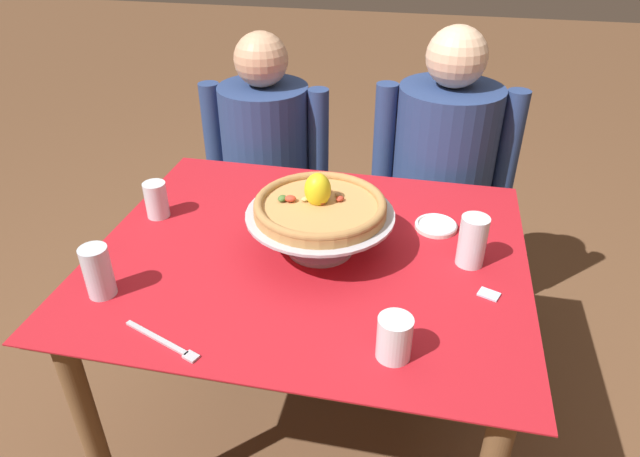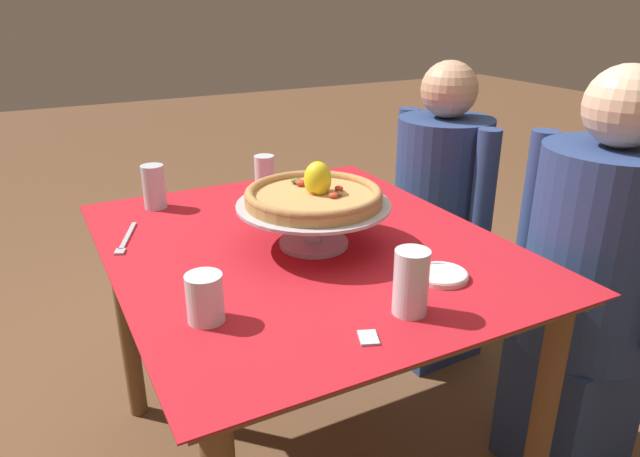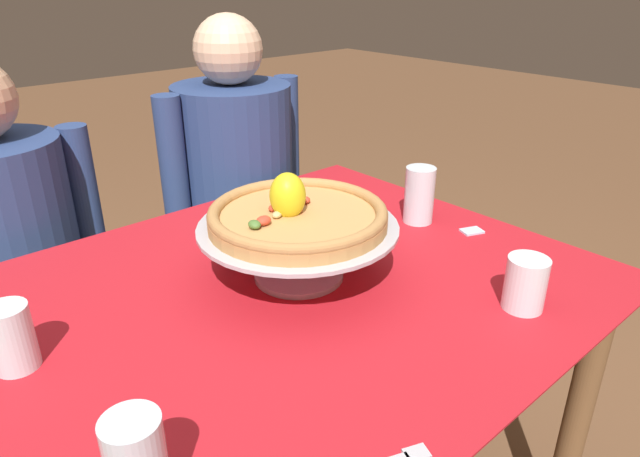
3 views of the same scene
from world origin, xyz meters
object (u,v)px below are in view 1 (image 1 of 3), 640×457
object	(u,v)px
pizza	(320,205)
water_glass_side_left	(157,202)
side_plate	(436,225)
pizza_stand	(320,223)
diner_right	(440,191)
water_glass_front_left	(99,275)
dinner_fork	(165,342)
diner_left	(268,181)
water_glass_side_right	(472,244)
water_glass_front_right	(394,340)
sugar_packet	(489,294)

from	to	relation	value
pizza	water_glass_side_left	distance (m)	0.53
side_plate	pizza_stand	bearing A→B (deg)	-150.14
pizza_stand	diner_right	bearing A→B (deg)	65.61
pizza	side_plate	size ratio (longest dim) A/B	2.87
water_glass_side_left	side_plate	world-z (taller)	water_glass_side_left
pizza_stand	water_glass_front_left	distance (m)	0.57
water_glass_side_left	dinner_fork	bearing A→B (deg)	-63.26
dinner_fork	diner_left	bearing A→B (deg)	95.67
water_glass_side_left	diner_right	distance (m)	1.07
water_glass_front_left	side_plate	bearing A→B (deg)	31.07
pizza_stand	water_glass_side_left	bearing A→B (deg)	171.60
water_glass_side_left	water_glass_side_right	bearing A→B (deg)	-3.61
pizza_stand	pizza	world-z (taller)	pizza
water_glass_front_right	dinner_fork	distance (m)	0.50
dinner_fork	side_plate	bearing A→B (deg)	47.05
water_glass_side_left	sugar_packet	world-z (taller)	water_glass_side_left
water_glass_front_right	side_plate	bearing A→B (deg)	82.48
water_glass_side_right	pizza_stand	bearing A→B (deg)	-177.39
sugar_packet	diner_right	size ratio (longest dim) A/B	0.04
pizza	water_glass_side_left	bearing A→B (deg)	171.75
pizza	water_glass_side_right	size ratio (longest dim) A/B	2.51
water_glass_front_right	water_glass_front_left	bearing A→B (deg)	174.91
water_glass_side_left	sugar_packet	distance (m)	0.98
pizza	dinner_fork	world-z (taller)	pizza
diner_right	pizza	bearing A→B (deg)	-114.51
water_glass_front_left	dinner_fork	size ratio (longest dim) A/B	0.65
dinner_fork	sugar_packet	size ratio (longest dim) A/B	4.14
dinner_fork	water_glass_front_right	bearing A→B (deg)	7.78
pizza_stand	sugar_packet	size ratio (longest dim) A/B	7.95
sugar_packet	side_plate	bearing A→B (deg)	115.86
side_plate	sugar_packet	xyz separation A→B (m)	(0.14, -0.29, -0.01)
pizza	side_plate	xyz separation A→B (m)	(0.31, 0.18, -0.13)
water_glass_side_left	sugar_packet	bearing A→B (deg)	-10.97
pizza	water_glass_side_right	bearing A→B (deg)	2.39
pizza	water_glass_side_right	xyz separation A→B (m)	(0.40, 0.02, -0.08)
pizza	diner_left	xyz separation A→B (m)	(-0.37, 0.72, -0.34)
water_glass_front_left	sugar_packet	world-z (taller)	water_glass_front_left
water_glass_side_left	sugar_packet	size ratio (longest dim) A/B	2.19
sugar_packet	diner_left	size ratio (longest dim) A/B	0.04
water_glass_front_left	water_glass_side_left	world-z (taller)	water_glass_front_left
water_glass_side_right	water_glass_side_left	bearing A→B (deg)	176.39
water_glass_front_left	sugar_packet	bearing A→B (deg)	11.52
water_glass_front_left	dinner_fork	world-z (taller)	water_glass_front_left
dinner_fork	diner_right	world-z (taller)	diner_right
pizza	water_glass_side_left	xyz separation A→B (m)	(-0.51, 0.07, -0.09)
water_glass_side_right	water_glass_side_left	world-z (taller)	water_glass_side_right
side_plate	diner_right	distance (m)	0.56
pizza_stand	diner_right	distance (m)	0.81
diner_left	water_glass_front_right	bearing A→B (deg)	-60.73
water_glass_side_right	water_glass_front_right	bearing A→B (deg)	-113.19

